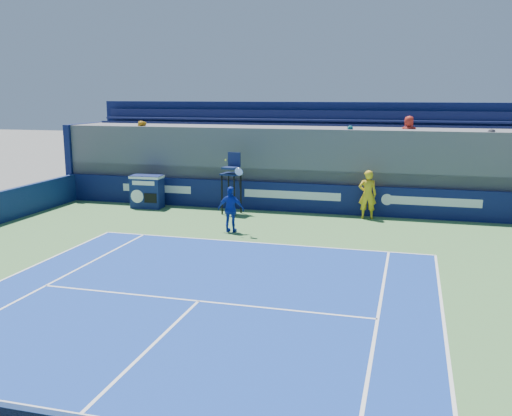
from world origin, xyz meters
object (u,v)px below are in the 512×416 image
(ball_person, at_px, (368,194))
(umpire_chair, at_px, (232,176))
(tennis_player, at_px, (231,209))
(match_clock, at_px, (147,191))

(ball_person, bearing_deg, umpire_chair, -1.69)
(tennis_player, bearing_deg, umpire_chair, 107.25)
(umpire_chair, distance_m, tennis_player, 3.21)
(match_clock, xyz_separation_m, tennis_player, (4.76, -3.19, 0.08))
(umpire_chair, bearing_deg, match_clock, 176.95)
(umpire_chair, xyz_separation_m, tennis_player, (0.93, -2.99, -0.70))
(match_clock, distance_m, tennis_player, 5.73)
(ball_person, height_order, umpire_chair, umpire_chair)
(match_clock, distance_m, umpire_chair, 3.92)
(ball_person, bearing_deg, match_clock, -5.16)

